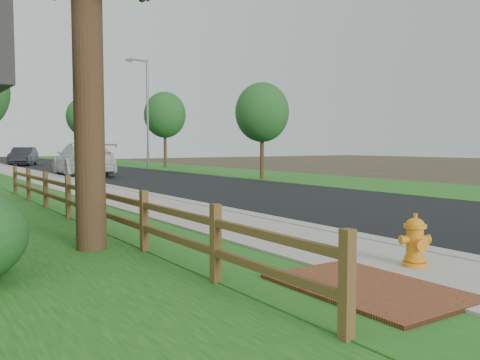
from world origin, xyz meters
TOP-DOWN VIEW (x-y plane):
  - ground at (0.00, 0.00)m, footprint 120.00×120.00m
  - road at (4.60, 35.00)m, footprint 8.00×90.00m
  - curb at (0.40, 35.00)m, footprint 0.40×90.00m
  - wet_gutter at (0.75, 35.00)m, footprint 0.50×90.00m
  - sidewalk at (-0.90, 35.00)m, footprint 2.20×90.00m
  - verge_far at (11.50, 35.00)m, footprint 6.00×90.00m
  - brick_patch at (-2.20, -1.00)m, footprint 1.60×2.40m
  - ranch_fence at (-3.60, 6.40)m, footprint 0.12×16.92m
  - fire_hydrant at (-0.81, -0.64)m, footprint 0.51×0.42m
  - white_suv at (2.00, 25.26)m, footprint 3.34×7.05m
  - dark_car_mid at (6.13, 38.57)m, footprint 3.12×4.62m
  - dark_car_far at (2.00, 43.28)m, footprint 3.44×5.24m
  - streetlight at (8.55, 30.99)m, footprint 1.92×0.56m
  - tree_near_right at (9.00, 16.62)m, footprint 2.88×2.88m
  - tree_mid_right at (10.89, 32.62)m, footprint 3.40×3.40m
  - tree_far_right at (9.00, 48.18)m, footprint 3.72×3.72m

SIDE VIEW (x-z plane):
  - ground at x=0.00m, z-range 0.00..0.00m
  - road at x=4.60m, z-range 0.00..0.02m
  - verge_far at x=11.50m, z-range 0.00..0.04m
  - wet_gutter at x=0.75m, z-range 0.02..0.02m
  - sidewalk at x=-0.90m, z-range 0.00..0.10m
  - brick_patch at x=-2.20m, z-range 0.00..0.11m
  - curb at x=0.40m, z-range 0.00..0.12m
  - fire_hydrant at x=-0.81m, z-range 0.07..0.85m
  - ranch_fence at x=-3.60m, z-range 0.07..1.17m
  - dark_car_mid at x=6.13m, z-range 0.02..1.48m
  - dark_car_far at x=2.00m, z-range 0.02..1.65m
  - white_suv at x=2.00m, z-range 0.02..2.01m
  - tree_near_right at x=9.00m, z-range 1.00..6.18m
  - tree_mid_right at x=10.89m, z-range 1.20..7.37m
  - streetlight at x=8.55m, z-range 0.56..8.92m
  - tree_far_right at x=9.00m, z-range 1.37..8.23m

